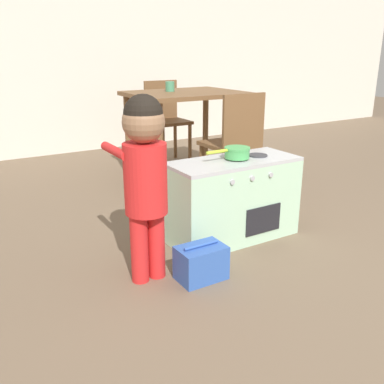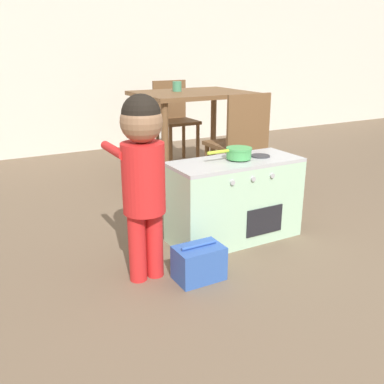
# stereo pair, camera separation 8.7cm
# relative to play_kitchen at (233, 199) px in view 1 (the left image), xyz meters

# --- Properties ---
(ground_plane) EXTENTS (16.00, 16.00, 0.00)m
(ground_plane) POSITION_rel_play_kitchen_xyz_m (0.14, -0.80, -0.25)
(ground_plane) COLOR brown
(wall_back) EXTENTS (10.00, 0.06, 2.60)m
(wall_back) POSITION_rel_play_kitchen_xyz_m (0.14, 2.86, 1.05)
(wall_back) COLOR silver
(wall_back) RESTS_ON ground_plane
(play_kitchen) EXTENTS (0.80, 0.35, 0.51)m
(play_kitchen) POSITION_rel_play_kitchen_xyz_m (0.00, 0.00, 0.00)
(play_kitchen) COLOR #B2DBB7
(play_kitchen) RESTS_ON ground_plane
(toy_pot) EXTENTS (0.29, 0.15, 0.07)m
(toy_pot) POSITION_rel_play_kitchen_xyz_m (0.02, 0.00, 0.29)
(toy_pot) COLOR #4CAD5B
(toy_pot) RESTS_ON play_kitchen
(child_figure) EXTENTS (0.23, 0.38, 0.93)m
(child_figure) POSITION_rel_play_kitchen_xyz_m (-0.67, -0.19, 0.34)
(child_figure) COLOR red
(child_figure) RESTS_ON ground_plane
(toy_basket) EXTENTS (0.24, 0.16, 0.20)m
(toy_basket) POSITION_rel_play_kitchen_xyz_m (-0.44, -0.33, -0.16)
(toy_basket) COLOR #335BB2
(toy_basket) RESTS_ON ground_plane
(dining_table) EXTENTS (0.95, 0.74, 0.77)m
(dining_table) POSITION_rel_play_kitchen_xyz_m (0.40, 1.26, 0.40)
(dining_table) COLOR brown
(dining_table) RESTS_ON ground_plane
(dining_chair_near) EXTENTS (0.37, 0.37, 0.82)m
(dining_chair_near) POSITION_rel_play_kitchen_xyz_m (0.45, 0.60, 0.20)
(dining_chair_near) COLOR brown
(dining_chair_near) RESTS_ON ground_plane
(dining_chair_far) EXTENTS (0.37, 0.37, 0.82)m
(dining_chair_far) POSITION_rel_play_kitchen_xyz_m (0.56, 1.91, 0.20)
(dining_chair_far) COLOR brown
(dining_chair_far) RESTS_ON ground_plane
(cup_on_table) EXTENTS (0.08, 0.08, 0.08)m
(cup_on_table) POSITION_rel_play_kitchen_xyz_m (0.31, 1.36, 0.57)
(cup_on_table) COLOR #478E66
(cup_on_table) RESTS_ON dining_table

